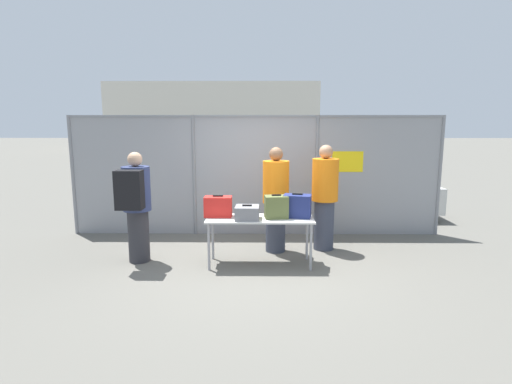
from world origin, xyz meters
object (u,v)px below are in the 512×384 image
(traveler_hooded, at_px, (136,203))
(inspection_table, at_px, (260,222))
(security_worker_near, at_px, (276,198))
(suitcase_olive, at_px, (276,207))
(utility_trailer, at_px, (368,198))
(security_worker_far, at_px, (325,196))
(suitcase_red, at_px, (218,207))
(suitcase_navy, at_px, (297,206))
(suitcase_grey, at_px, (247,213))

(traveler_hooded, bearing_deg, inspection_table, -10.46)
(security_worker_near, bearing_deg, traveler_hooded, 5.74)
(suitcase_olive, relative_size, traveler_hooded, 0.21)
(inspection_table, bearing_deg, utility_trailer, 52.65)
(traveler_hooded, distance_m, security_worker_near, 2.28)
(security_worker_far, relative_size, utility_trailer, 0.47)
(suitcase_olive, bearing_deg, traveler_hooded, 178.21)
(suitcase_olive, distance_m, utility_trailer, 4.11)
(suitcase_red, height_order, utility_trailer, suitcase_red)
(suitcase_navy, xyz_separation_m, traveler_hooded, (-2.51, 0.01, 0.04))
(suitcase_red, height_order, suitcase_grey, suitcase_red)
(inspection_table, xyz_separation_m, security_worker_near, (0.27, 0.68, 0.25))
(security_worker_near, bearing_deg, suitcase_red, 23.20)
(suitcase_red, relative_size, suitcase_navy, 0.92)
(security_worker_near, bearing_deg, suitcase_olive, 78.87)
(suitcase_grey, bearing_deg, inspection_table, 23.91)
(suitcase_navy, xyz_separation_m, utility_trailer, (1.99, 3.30, -0.48))
(suitcase_olive, distance_m, security_worker_far, 1.18)
(inspection_table, height_order, suitcase_olive, suitcase_olive)
(inspection_table, bearing_deg, suitcase_olive, 2.08)
(suitcase_grey, height_order, traveler_hooded, traveler_hooded)
(suitcase_red, bearing_deg, suitcase_grey, -20.90)
(inspection_table, distance_m, traveler_hooded, 1.95)
(traveler_hooded, height_order, security_worker_far, security_worker_far)
(suitcase_red, relative_size, suitcase_grey, 1.16)
(inspection_table, relative_size, suitcase_red, 3.89)
(security_worker_near, height_order, security_worker_far, security_worker_far)
(suitcase_grey, bearing_deg, suitcase_olive, 12.00)
(utility_trailer, bearing_deg, traveler_hooded, -143.83)
(suitcase_olive, xyz_separation_m, utility_trailer, (2.32, 3.36, -0.48))
(suitcase_grey, bearing_deg, suitcase_navy, 11.11)
(security_worker_near, distance_m, security_worker_far, 0.86)
(inspection_table, xyz_separation_m, suitcase_navy, (0.58, 0.07, 0.24))
(suitcase_red, xyz_separation_m, traveler_hooded, (-1.28, -0.01, 0.06))
(traveler_hooded, xyz_separation_m, security_worker_far, (3.05, 0.73, -0.02))
(suitcase_navy, distance_m, utility_trailer, 3.88)
(suitcase_grey, distance_m, traveler_hooded, 1.75)
(security_worker_far, distance_m, utility_trailer, 2.98)
(traveler_hooded, distance_m, utility_trailer, 5.60)
(inspection_table, height_order, security_worker_far, security_worker_far)
(suitcase_olive, relative_size, suitcase_navy, 0.81)
(security_worker_far, bearing_deg, security_worker_near, 38.03)
(traveler_hooded, relative_size, security_worker_far, 0.96)
(suitcase_grey, distance_m, suitcase_navy, 0.79)
(suitcase_olive, distance_m, suitcase_navy, 0.33)
(inspection_table, distance_m, utility_trailer, 4.24)
(traveler_hooded, distance_m, security_worker_far, 3.13)
(inspection_table, xyz_separation_m, suitcase_red, (-0.65, 0.09, 0.23))
(inspection_table, height_order, traveler_hooded, traveler_hooded)
(inspection_table, height_order, utility_trailer, utility_trailer)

